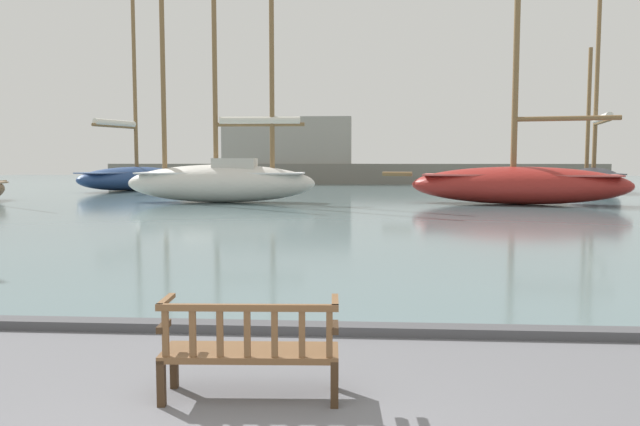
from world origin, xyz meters
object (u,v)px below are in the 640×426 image
Objects in this scene: sailboat_outer_port at (222,178)px; sailboat_mid_port at (518,183)px; sailboat_outer_starboard at (594,175)px; sailboat_mid_starboard at (134,176)px; park_bench at (250,348)px.

sailboat_outer_port is 14.43m from sailboat_mid_port.
sailboat_outer_starboard reaches higher than sailboat_mid_port.
sailboat_mid_starboard reaches higher than sailboat_mid_port.
sailboat_mid_starboard is (-9.09, 12.32, -0.20)m from sailboat_outer_port.
sailboat_mid_port is 0.86× the size of sailboat_outer_starboard.
sailboat_mid_starboard reaches higher than park_bench.
sailboat_outer_port is at bearing 103.39° from park_bench.
park_bench is 0.13× the size of sailboat_mid_port.
sailboat_outer_starboard is (8.34, 13.43, 0.09)m from sailboat_mid_port.
sailboat_outer_starboard is at bearing 1.24° from sailboat_mid_starboard.
sailboat_outer_port is 0.94× the size of sailboat_mid_starboard.
sailboat_mid_starboard reaches higher than sailboat_outer_port.
sailboat_outer_port reaches higher than sailboat_mid_port.
park_bench is 25.94m from sailboat_outer_port.
park_bench is 0.11× the size of sailboat_outer_starboard.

